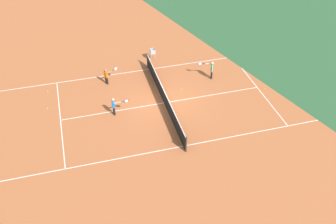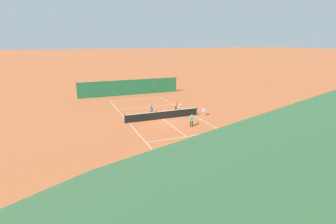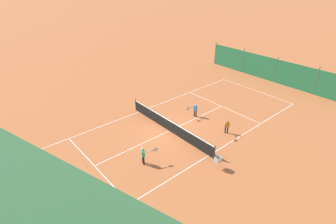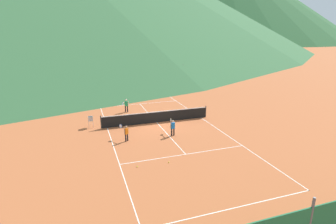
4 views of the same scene
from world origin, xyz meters
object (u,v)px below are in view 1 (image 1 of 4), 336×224
Objects in this scene: tennis_ball_alley_left at (265,68)px; tennis_net at (164,96)px; tennis_ball_service_box at (265,89)px; tennis_ball_alley_right at (48,108)px; tennis_ball_near_corner at (284,86)px; tennis_ball_by_net_right at (182,89)px; tennis_ball_mid_court at (48,91)px; player_far_service at (211,69)px; tennis_ball_far_corner at (326,100)px; player_far_baseline at (114,105)px; player_near_service at (107,75)px; ball_hopper at (153,52)px.

tennis_net is at bearing -75.81° from tennis_ball_alley_left.
tennis_ball_service_box and tennis_ball_alley_right have the same top height.
tennis_ball_by_net_right is at bearing -102.13° from tennis_ball_near_corner.
tennis_net reaches higher than tennis_ball_mid_court.
player_far_service is 19.36× the size of tennis_ball_far_corner.
player_far_baseline is at bearing 67.35° from tennis_ball_alley_right.
tennis_ball_alley_right is at bearing -66.18° from player_near_service.
tennis_ball_service_box is at bearing 87.23° from tennis_net.
player_far_service is at bearing 43.62° from ball_hopper.
player_far_service reaches higher than tennis_ball_alley_left.
player_near_service reaches higher than tennis_ball_near_corner.
player_far_baseline is 18.01× the size of tennis_ball_mid_court.
tennis_ball_mid_court is at bearing -74.54° from ball_hopper.
tennis_ball_service_box is at bearing 70.78° from player_near_service.
player_near_service reaches higher than tennis_ball_service_box.
tennis_net is at bearing -92.62° from tennis_ball_near_corner.
tennis_ball_alley_right is (-1.73, -15.30, 0.00)m from tennis_ball_near_corner.
player_near_service is at bearing -135.23° from tennis_net.
tennis_net is at bearing -92.77° from tennis_ball_service_box.
player_far_baseline is at bearing -99.34° from tennis_ball_far_corner.
tennis_ball_mid_court is at bearing -96.89° from player_far_service.
tennis_ball_by_net_right is 1.00× the size of tennis_ball_alley_left.
tennis_ball_mid_court is at bearing -104.31° from tennis_ball_service_box.
tennis_ball_alley_left is (-2.32, 11.13, -0.66)m from player_far_baseline.
tennis_ball_alley_left is 15.10m from tennis_ball_alley_right.
player_far_baseline is at bearing -90.39° from tennis_ball_near_corner.
tennis_ball_by_net_right is 1.00× the size of tennis_ball_near_corner.
tennis_ball_near_corner is at bearing 77.87° from tennis_ball_by_net_right.
tennis_ball_far_corner is at bearing 66.91° from player_near_service.
tennis_net is 4.40m from player_near_service.
tennis_ball_service_box and tennis_ball_alley_left have the same top height.
ball_hopper is at bearing -126.61° from tennis_ball_near_corner.
tennis_net reaches higher than tennis_ball_service_box.
tennis_ball_far_corner and tennis_ball_near_corner have the same top height.
player_near_service is 17.14× the size of tennis_ball_alley_right.
tennis_ball_mid_court is (-1.31, -10.83, -0.71)m from player_far_service.
tennis_ball_alley_right is (1.77, -4.01, -0.63)m from player_near_service.
tennis_ball_alley_left is (-4.48, -2.01, 0.00)m from tennis_ball_far_corner.
tennis_ball_alley_right is at bearing -96.89° from tennis_ball_service_box.
player_near_service is at bearing -95.68° from tennis_ball_alley_left.
tennis_ball_mid_court and tennis_ball_by_net_right have the same top height.
player_near_service reaches higher than tennis_ball_alley_left.
tennis_ball_by_net_right is 5.48m from tennis_ball_service_box.
ball_hopper is at bearing -132.07° from tennis_ball_service_box.
tennis_ball_alley_left is at bearing -174.84° from tennis_ball_near_corner.
player_far_service reaches higher than tennis_ball_alley_right.
tennis_net is at bearing 95.40° from player_far_baseline.
tennis_ball_by_net_right is 0.07× the size of ball_hopper.
player_far_service is 19.36× the size of tennis_ball_mid_court.
tennis_ball_by_net_right and tennis_ball_near_corner have the same top height.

